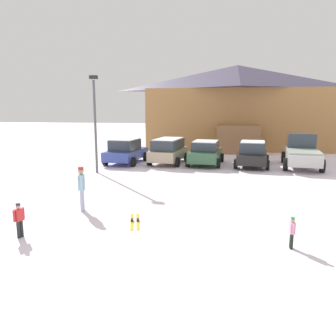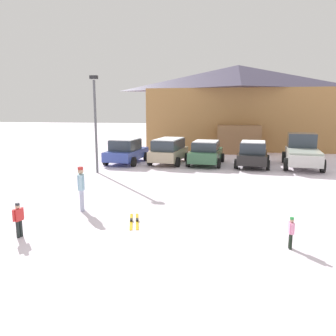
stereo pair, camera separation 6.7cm
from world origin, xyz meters
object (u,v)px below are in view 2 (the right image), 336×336
Objects in this scene: pickup_truck at (302,152)px; skier_adult_in_blue_parka at (81,186)px; parked_black_sedan at (253,154)px; skier_child_in_red_jacket at (18,218)px; parked_green_coupe at (206,153)px; pair_of_skis at (134,221)px; parked_beige_suv at (169,150)px; parked_blue_hatchback at (126,151)px; lamp_post at (95,119)px; ski_lodge at (237,106)px; skier_child_in_pink_snowsuit at (291,231)px.

pickup_truck is 3.33× the size of skier_adult_in_blue_parka.
parked_black_sedan reaches higher than skier_child_in_red_jacket.
pair_of_skis is (-1.71, -12.05, -0.81)m from parked_green_coupe.
parked_blue_hatchback is at bearing -171.91° from parked_beige_suv.
parked_blue_hatchback is 13.62m from skier_child_in_red_jacket.
parked_green_coupe is at bearing 175.99° from parked_black_sedan.
lamp_post is (-0.69, -3.66, 2.31)m from parked_blue_hatchback.
parked_green_coupe is 0.75× the size of lamp_post.
parked_green_coupe is (-2.31, -11.48, -3.21)m from ski_lodge.
parked_black_sedan is 12.80m from pair_of_skis.
pair_of_skis is at bearing -98.06° from parked_green_coupe.
skier_child_in_red_jacket is (-10.96, -14.22, -0.40)m from pickup_truck.
parked_blue_hatchback is 1.00× the size of parked_green_coupe.
pair_of_skis is at bearing -112.05° from parked_black_sedan.
pickup_truck is at bearing -70.55° from ski_lodge.
ski_lodge is 19.41× the size of skier_child_in_pink_snowsuit.
ski_lodge is 4.08× the size of parked_beige_suv.
pair_of_skis is at bearing -122.93° from pickup_truck.
skier_adult_in_blue_parka is 2.58m from pair_of_skis.
ski_lodge is 12.14m from parked_green_coupe.
lamp_post is at bearing 98.90° from skier_child_in_red_jacket.
pair_of_skis is (2.25, -0.85, -0.92)m from skier_adult_in_blue_parka.
pair_of_skis is at bearing -85.83° from parked_beige_suv.
skier_child_in_pink_snowsuit is 0.54× the size of pair_of_skis.
skier_child_in_red_jacket is at bearing -81.10° from lamp_post.
ski_lodge reaches higher than skier_child_in_red_jacket.
skier_child_in_pink_snowsuit is (-3.19, -13.70, -0.49)m from pickup_truck.
pickup_truck is 14.71m from pair_of_skis.
parked_black_sedan is 10.34m from lamp_post.
ski_lodge reaches higher than parked_black_sedan.
pickup_truck reaches higher than parked_green_coupe.
skier_child_in_pink_snowsuit is 0.53× the size of skier_adult_in_blue_parka.
parked_blue_hatchback is 0.76× the size of pickup_truck.
lamp_post is at bearing -100.72° from parked_blue_hatchback.
ski_lodge reaches higher than skier_child_in_pink_snowsuit.
pair_of_skis is (-4.79, 1.38, -0.48)m from skier_child_in_pink_snowsuit.
ski_lodge is at bearing 74.61° from skier_child_in_red_jacket.
parked_blue_hatchback is 4.38m from lamp_post.
skier_child_in_pink_snowsuit is at bearing -56.54° from parked_blue_hatchback.
lamp_post reaches higher than parked_blue_hatchback.
parked_black_sedan is 2.50× the size of skier_adult_in_blue_parka.
parked_beige_suv is 14.17m from skier_child_in_red_jacket.
pair_of_skis is at bearing -99.69° from ski_lodge.
parked_blue_hatchback reaches higher than skier_child_in_pink_snowsuit.
ski_lodge is at bearing 93.79° from parked_black_sedan.
skier_child_in_pink_snowsuit is (0.77, -24.91, -3.54)m from ski_lodge.
parked_blue_hatchback is 10.95m from skier_adult_in_blue_parka.
parked_green_coupe is 13.78m from skier_child_in_pink_snowsuit.
parked_beige_suv is 1.02× the size of parked_black_sedan.
parked_black_sedan is 3.22m from pickup_truck.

